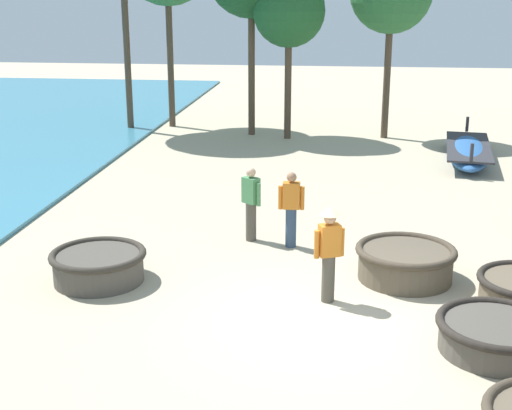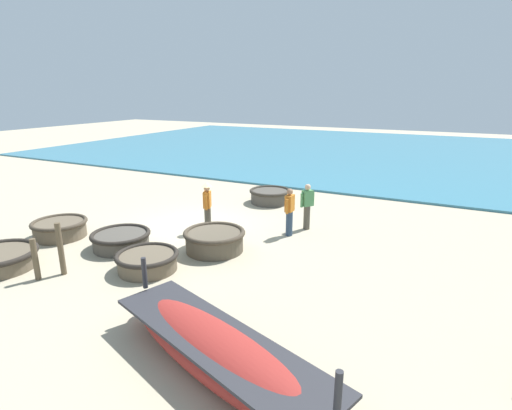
% 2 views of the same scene
% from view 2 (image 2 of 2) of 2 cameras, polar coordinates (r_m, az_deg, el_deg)
% --- Properties ---
extents(ground_plane, '(80.00, 80.00, 0.00)m').
position_cam_2_polar(ground_plane, '(14.00, -8.95, -3.14)').
color(ground_plane, tan).
extents(sea, '(28.00, 52.00, 0.10)m').
position_cam_2_polar(sea, '(31.95, 19.78, 7.00)').
color(sea, teal).
rests_on(sea, ground).
extents(coracle_far_left, '(1.70, 1.70, 0.56)m').
position_cam_2_polar(coracle_far_left, '(14.28, -26.22, -2.97)').
color(coracle_far_left, brown).
rests_on(coracle_far_left, ground).
extents(coracle_center, '(1.64, 1.64, 0.49)m').
position_cam_2_polar(coracle_center, '(10.92, -15.26, -7.67)').
color(coracle_center, brown).
rests_on(coracle_center, ground).
extents(coracle_front_left, '(1.82, 1.82, 0.62)m').
position_cam_2_polar(coracle_front_left, '(11.81, -5.95, -4.95)').
color(coracle_front_left, brown).
rests_on(coracle_front_left, ground).
extents(coracle_tilted, '(1.73, 1.73, 0.57)m').
position_cam_2_polar(coracle_tilted, '(16.76, 2.03, 1.37)').
color(coracle_tilted, '#4C473F').
rests_on(coracle_tilted, ground).
extents(coracle_far_right, '(1.75, 1.75, 0.50)m').
position_cam_2_polar(coracle_far_right, '(12.63, -18.74, -4.65)').
color(coracle_far_right, '#4C473F').
rests_on(coracle_far_right, ground).
extents(long_boat_ochre_hull, '(2.76, 5.18, 1.34)m').
position_cam_2_polar(long_boat_ochre_hull, '(7.08, -5.44, -20.12)').
color(long_boat_ochre_hull, maroon).
rests_on(long_boat_ochre_hull, ground).
extents(fisherman_hauling, '(0.53, 0.22, 1.57)m').
position_cam_2_polar(fisherman_hauling, '(12.85, 4.81, -0.83)').
color(fisherman_hauling, '#2D425B').
rests_on(fisherman_hauling, ground).
extents(fisherman_with_hat, '(0.44, 0.38, 1.57)m').
position_cam_2_polar(fisherman_with_hat, '(13.52, 7.32, -0.05)').
color(fisherman_with_hat, '#4C473D').
rests_on(fisherman_with_hat, ground).
extents(fisherman_standing_right, '(0.50, 0.36, 1.67)m').
position_cam_2_polar(fisherman_standing_right, '(13.29, -6.98, 0.23)').
color(fisherman_standing_right, '#4C473D').
rests_on(fisherman_standing_right, ground).
extents(mooring_post_mid_beach, '(0.14, 0.14, 1.08)m').
position_cam_2_polar(mooring_post_mid_beach, '(11.33, -28.99, -6.81)').
color(mooring_post_mid_beach, brown).
rests_on(mooring_post_mid_beach, ground).
extents(mooring_post_inland, '(0.14, 0.14, 1.39)m').
position_cam_2_polar(mooring_post_inland, '(11.29, -26.13, -5.66)').
color(mooring_post_inland, brown).
rests_on(mooring_post_inland, ground).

